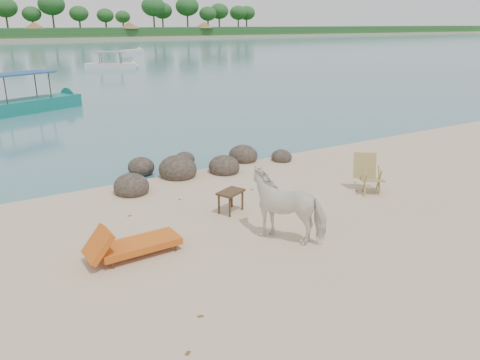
% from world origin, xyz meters
% --- Properties ---
extents(boulders, '(6.22, 2.79, 0.86)m').
position_xyz_m(boulders, '(0.60, 5.83, 0.17)').
color(boulders, '#2E261E').
rests_on(boulders, ground).
extents(cow, '(1.70, 1.89, 1.48)m').
position_xyz_m(cow, '(0.34, 0.63, 0.74)').
color(cow, white).
rests_on(cow, ground).
extents(side_table, '(0.79, 0.67, 0.54)m').
position_xyz_m(side_table, '(-0.02, 2.47, 0.27)').
color(side_table, '#352515').
rests_on(side_table, ground).
extents(lounge_chair, '(2.06, 0.78, 0.61)m').
position_xyz_m(lounge_chair, '(-2.71, 1.52, 0.31)').
color(lounge_chair, '#CB6D17').
rests_on(lounge_chair, ground).
extents(deck_chair, '(0.98, 0.99, 1.04)m').
position_xyz_m(deck_chair, '(4.00, 1.67, 0.52)').
color(deck_chair, '#A08D50').
rests_on(deck_chair, ground).
extents(boat_near, '(6.93, 4.16, 3.34)m').
position_xyz_m(boat_near, '(-2.29, 20.19, 1.67)').
color(boat_near, '#116F67').
rests_on(boat_near, water).
extents(boat_mid, '(5.76, 3.52, 2.80)m').
position_xyz_m(boat_mid, '(9.01, 42.26, 1.40)').
color(boat_mid, silver).
rests_on(boat_mid, water).
extents(boat_far, '(5.07, 4.02, 0.62)m').
position_xyz_m(boat_far, '(19.67, 66.66, 0.31)').
color(boat_far, silver).
rests_on(boat_far, water).
extents(dead_leaves, '(7.73, 7.23, 0.00)m').
position_xyz_m(dead_leaves, '(0.39, 0.53, 0.00)').
color(dead_leaves, brown).
rests_on(dead_leaves, ground).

